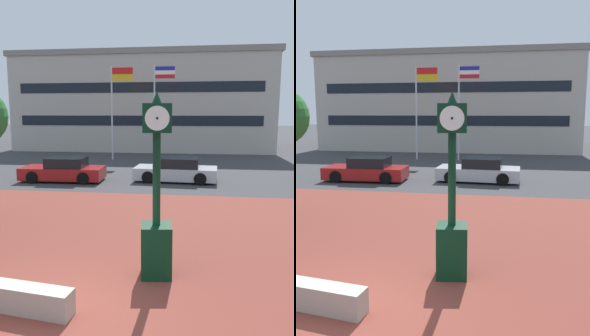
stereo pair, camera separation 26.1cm
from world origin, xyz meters
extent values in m
plane|color=#38383A|center=(0.00, 0.00, 0.00)|extent=(200.00, 200.00, 0.00)
cube|color=brown|center=(0.00, 2.92, 0.00)|extent=(44.00, 13.84, 0.01)
cube|color=black|center=(1.45, 1.76, 0.60)|extent=(0.76, 0.76, 1.19)
cylinder|color=black|center=(1.45, 1.76, 2.21)|extent=(0.17, 0.17, 2.04)
cube|color=black|center=(1.45, 1.76, 3.54)|extent=(0.68, 0.68, 0.61)
cylinder|color=white|center=(1.41, 2.07, 3.54)|extent=(0.50, 0.10, 0.50)
sphere|color=black|center=(1.41, 2.09, 3.54)|extent=(0.05, 0.05, 0.05)
cylinder|color=white|center=(1.49, 1.44, 3.54)|extent=(0.50, 0.10, 0.50)
sphere|color=black|center=(1.50, 1.42, 3.54)|extent=(0.05, 0.05, 0.05)
cone|color=black|center=(1.45, 1.76, 3.97)|extent=(0.21, 0.21, 0.26)
cube|color=maroon|center=(-4.79, 12.44, 0.44)|extent=(4.42, 1.96, 0.64)
cube|color=black|center=(-4.57, 12.44, 1.00)|extent=(2.05, 1.63, 0.56)
cylinder|color=black|center=(-6.11, 11.54, 0.32)|extent=(0.65, 0.24, 0.64)
cylinder|color=black|center=(-6.16, 13.25, 0.32)|extent=(0.65, 0.24, 0.64)
cylinder|color=black|center=(-3.41, 11.62, 0.32)|extent=(0.65, 0.24, 0.64)
cylinder|color=black|center=(-3.46, 13.33, 0.32)|extent=(0.65, 0.24, 0.64)
cube|color=#B7BABF|center=(1.24, 13.19, 0.44)|extent=(4.45, 2.12, 0.64)
cube|color=black|center=(1.46, 13.18, 1.00)|extent=(2.09, 1.73, 0.56)
cylinder|color=black|center=(-0.16, 12.39, 0.32)|extent=(0.65, 0.26, 0.64)
cylinder|color=black|center=(-0.06, 14.14, 0.32)|extent=(0.65, 0.26, 0.64)
cylinder|color=black|center=(2.54, 12.24, 0.32)|extent=(0.65, 0.26, 0.64)
cylinder|color=black|center=(2.64, 13.99, 0.32)|extent=(0.65, 0.26, 0.64)
cylinder|color=silver|center=(-4.19, 21.56, 3.58)|extent=(0.12, 0.12, 7.17)
sphere|color=gold|center=(-4.19, 21.56, 7.23)|extent=(0.14, 0.14, 0.14)
cube|color=red|center=(-3.33, 21.56, 6.77)|extent=(1.60, 0.02, 0.49)
cube|color=gold|center=(-3.33, 21.56, 6.28)|extent=(1.60, 0.02, 0.49)
cylinder|color=silver|center=(-0.89, 21.56, 3.60)|extent=(0.12, 0.12, 7.20)
sphere|color=gold|center=(-0.89, 21.56, 7.26)|extent=(0.14, 0.14, 0.14)
cube|color=navy|center=(-0.10, 21.56, 6.90)|extent=(1.46, 0.02, 0.29)
cube|color=white|center=(-0.10, 21.56, 6.61)|extent=(1.46, 0.02, 0.29)
cube|color=red|center=(-0.10, 21.56, 6.32)|extent=(1.46, 0.02, 0.29)
cube|color=#B2ADA3|center=(-2.98, 32.81, 4.40)|extent=(24.46, 12.87, 8.81)
cube|color=gray|center=(-2.98, 32.81, 9.06)|extent=(24.95, 13.13, 0.50)
cube|color=black|center=(-2.98, 26.35, 2.94)|extent=(22.02, 0.04, 0.90)
cube|color=black|center=(-2.98, 26.35, 5.87)|extent=(22.02, 0.04, 0.90)
camera|label=1|loc=(2.29, -5.89, 3.65)|focal=38.46mm
camera|label=2|loc=(2.54, -5.85, 3.65)|focal=38.46mm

